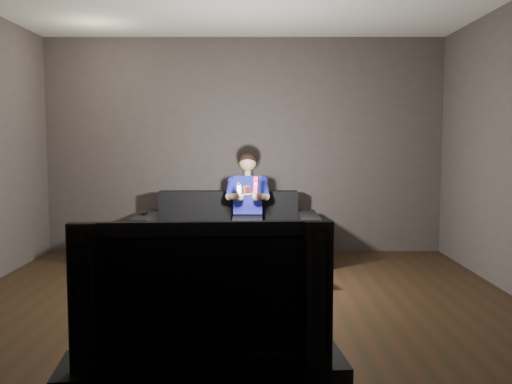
{
  "coord_description": "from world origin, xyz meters",
  "views": [
    {
      "loc": [
        0.16,
        -4.72,
        1.42
      ],
      "look_at": [
        0.15,
        1.55,
        0.85
      ],
      "focal_mm": 40.0,
      "sensor_mm": 36.0,
      "label": 1
    }
  ],
  "objects": [
    {
      "name": "wii_remote_black",
      "position": [
        -1.13,
        1.75,
        0.58
      ],
      "size": [
        0.04,
        0.15,
        0.03
      ],
      "color": "black",
      "rests_on": "sofa"
    },
    {
      "name": "sofa",
      "position": [
        -0.18,
        1.83,
        0.26
      ],
      "size": [
        2.09,
        0.9,
        0.81
      ],
      "color": "black",
      "rests_on": "floor"
    },
    {
      "name": "wii_console",
      "position": [
        0.42,
        -2.27,
        0.56
      ],
      "size": [
        0.07,
        0.18,
        0.23
      ],
      "primitive_type": "cube",
      "rotation": [
        0.0,
        0.0,
        0.1
      ],
      "color": "white",
      "rests_on": "media_console"
    },
    {
      "name": "coffee_table",
      "position": [
        0.01,
        0.77,
        0.36
      ],
      "size": [
        1.25,
        0.83,
        0.41
      ],
      "color": "black",
      "rests_on": "floor"
    },
    {
      "name": "front_wall",
      "position": [
        0.0,
        -2.5,
        1.35
      ],
      "size": [
        5.0,
        0.04,
        2.7
      ],
      "primitive_type": "cube",
      "color": "#3F3836",
      "rests_on": "ground"
    },
    {
      "name": "nunchuk_white",
      "position": [
        -0.03,
        1.31,
        0.91
      ],
      "size": [
        0.08,
        0.1,
        0.14
      ],
      "color": "white",
      "rests_on": "child"
    },
    {
      "name": "wii_remote_red",
      "position": [
        0.15,
        1.31,
        0.95
      ],
      "size": [
        0.06,
        0.07,
        0.18
      ],
      "color": "red",
      "rests_on": "child"
    },
    {
      "name": "tv",
      "position": [
        -0.08,
        -2.27,
        0.77
      ],
      "size": [
        1.11,
        0.2,
        0.63
      ],
      "primitive_type": "imported",
      "rotation": [
        0.0,
        0.0,
        0.05
      ],
      "color": "black",
      "rests_on": "media_console"
    },
    {
      "name": "back_wall",
      "position": [
        0.0,
        2.5,
        1.35
      ],
      "size": [
        5.0,
        0.04,
        2.7
      ],
      "primitive_type": "cube",
      "color": "#3F3836",
      "rests_on": "ground"
    },
    {
      "name": "child",
      "position": [
        0.05,
        1.78,
        0.73
      ],
      "size": [
        0.5,
        0.62,
        1.23
      ],
      "color": "black",
      "rests_on": "sofa"
    },
    {
      "name": "floor",
      "position": [
        0.0,
        0.0,
        0.0
      ],
      "size": [
        5.0,
        5.0,
        0.0
      ],
      "primitive_type": "plane",
      "color": "black",
      "rests_on": "ground"
    }
  ]
}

